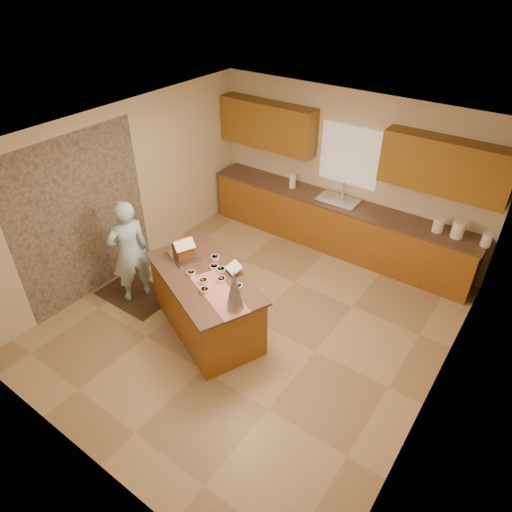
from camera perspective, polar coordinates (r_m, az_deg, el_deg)
name	(u,v)px	position (r m, az deg, el deg)	size (l,w,h in m)	color
floor	(254,321)	(6.69, -0.31, -8.15)	(5.50, 5.50, 0.00)	tan
ceiling	(253,143)	(5.25, -0.40, 14.06)	(5.50, 5.50, 0.00)	silver
wall_back	(348,172)	(7.98, 11.53, 10.32)	(5.50, 5.50, 0.00)	beige
wall_front	(71,381)	(4.48, -22.21, -14.28)	(5.50, 5.50, 0.00)	beige
wall_left	(123,192)	(7.42, -16.32, 7.67)	(5.50, 5.50, 0.00)	beige
wall_right	(450,321)	(5.11, 23.20, -7.48)	(5.50, 5.50, 0.00)	beige
stone_accent	(82,219)	(7.05, -20.96, 4.33)	(2.50, 2.50, 0.00)	gray
window_curtain	(350,156)	(7.84, 11.68, 12.25)	(1.05, 0.03, 1.00)	white
back_counter_base	(335,225)	(8.15, 9.87, 3.82)	(4.80, 0.60, 0.88)	#91621E
back_counter_top	(337,202)	(7.93, 10.20, 6.67)	(4.85, 0.63, 0.04)	brown
upper_cabinet_left	(268,125)	(8.34, 1.47, 16.11)	(1.85, 0.35, 0.80)	brown
upper_cabinet_right	(445,167)	(7.18, 22.68, 10.33)	(1.85, 0.35, 0.80)	brown
sink	(337,203)	(7.93, 10.19, 6.61)	(0.70, 0.45, 0.12)	silver
faucet	(343,190)	(8.00, 10.91, 8.16)	(0.03, 0.03, 0.28)	silver
island_base	(206,303)	(6.35, -6.29, -5.91)	(1.79, 0.89, 0.87)	#91621E
island_top	(204,277)	(6.07, -6.55, -2.63)	(1.87, 0.97, 0.04)	brown
table_runner	(219,294)	(5.73, -4.66, -4.78)	(0.99, 0.36, 0.01)	#B80D0F
baking_tray	(184,256)	(6.45, -9.04, 0.01)	(0.46, 0.34, 0.02)	silver
cookbook	(234,267)	(6.02, -2.77, -1.44)	(0.22, 0.02, 0.18)	white
tinsel_tree	(234,290)	(5.35, -2.73, -4.29)	(0.22, 0.22, 0.55)	#B0B0BC
rug	(136,294)	(7.38, -14.89, -4.69)	(1.11, 0.73, 0.01)	black
boy	(129,252)	(6.87, -15.62, 0.51)	(0.60, 0.39, 1.64)	#A6D4EC
canister_a	(438,225)	(7.41, 21.93, 3.65)	(0.16, 0.16, 0.22)	white
canister_b	(458,229)	(7.36, 24.05, 3.06)	(0.18, 0.18, 0.26)	white
canister_c	(487,240)	(7.34, 26.98, 1.82)	(0.14, 0.14, 0.20)	white
paper_towel	(293,181)	(8.24, 4.62, 9.35)	(0.11, 0.11, 0.24)	white
gingerbread_house	(183,249)	(6.38, -9.13, 0.87)	(0.36, 0.36, 0.28)	brown
candy_bowls	(214,276)	(6.00, -5.36, -2.46)	(0.79, 0.75, 0.05)	white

